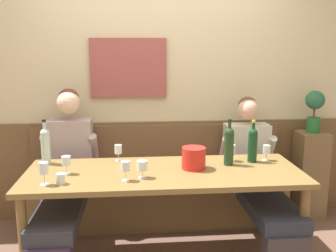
{
  "coord_description": "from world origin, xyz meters",
  "views": [
    {
      "loc": [
        -0.22,
        -2.65,
        1.69
      ],
      "look_at": [
        0.06,
        0.45,
        1.04
      ],
      "focal_mm": 40.92,
      "sensor_mm": 36.0,
      "label": 1
    }
  ],
  "objects": [
    {
      "name": "room_wall_back",
      "position": [
        -0.0,
        1.09,
        1.4
      ],
      "size": [
        6.8,
        0.12,
        2.8
      ],
      "color": "beige",
      "rests_on": "ground"
    },
    {
      "name": "wood_wainscot_panel",
      "position": [
        0.0,
        1.04,
        0.48
      ],
      "size": [
        6.8,
        0.03,
        0.97
      ],
      "primitive_type": "cube",
      "color": "brown",
      "rests_on": "ground"
    },
    {
      "name": "wall_bench",
      "position": [
        0.0,
        0.83,
        0.28
      ],
      "size": [
        2.43,
        0.42,
        0.94
      ],
      "color": "brown",
      "rests_on": "ground"
    },
    {
      "name": "dining_table",
      "position": [
        0.0,
        0.17,
        0.66
      ],
      "size": [
        2.13,
        0.79,
        0.75
      ],
      "color": "brown",
      "rests_on": "ground"
    },
    {
      "name": "person_right_seat",
      "position": [
        -0.81,
        0.49,
        0.65
      ],
      "size": [
        0.5,
        1.22,
        1.32
      ],
      "color": "#332440",
      "rests_on": "ground"
    },
    {
      "name": "person_center_right_seat",
      "position": [
        0.84,
        0.46,
        0.59
      ],
      "size": [
        0.52,
        1.22,
        1.23
      ],
      "color": "#373134",
      "rests_on": "ground"
    },
    {
      "name": "ice_bucket",
      "position": [
        0.24,
        0.2,
        0.83
      ],
      "size": [
        0.19,
        0.19,
        0.17
      ],
      "primitive_type": "cylinder",
      "color": "red",
      "rests_on": "dining_table"
    },
    {
      "name": "wine_bottle_amber_mid",
      "position": [
        0.75,
        0.34,
        0.9
      ],
      "size": [
        0.08,
        0.08,
        0.35
      ],
      "color": "#13391C",
      "rests_on": "dining_table"
    },
    {
      "name": "wine_bottle_clear_water",
      "position": [
        0.53,
        0.28,
        0.91
      ],
      "size": [
        0.08,
        0.08,
        0.38
      ],
      "color": "#1F381F",
      "rests_on": "dining_table"
    },
    {
      "name": "wine_bottle_green_tall",
      "position": [
        -0.95,
        0.44,
        0.91
      ],
      "size": [
        0.07,
        0.07,
        0.37
      ],
      "color": "#B2CDC5",
      "rests_on": "dining_table"
    },
    {
      "name": "wine_glass_center_rear",
      "position": [
        -0.36,
        0.47,
        0.84
      ],
      "size": [
        0.06,
        0.06,
        0.14
      ],
      "color": "silver",
      "rests_on": "dining_table"
    },
    {
      "name": "wine_glass_mid_right",
      "position": [
        -0.29,
        -0.03,
        0.85
      ],
      "size": [
        0.07,
        0.07,
        0.14
      ],
      "color": "silver",
      "rests_on": "dining_table"
    },
    {
      "name": "wine_glass_mid_left",
      "position": [
        -0.85,
        -0.07,
        0.86
      ],
      "size": [
        0.07,
        0.07,
        0.16
      ],
      "color": "silver",
      "rests_on": "dining_table"
    },
    {
      "name": "wine_glass_left_end",
      "position": [
        -0.74,
        0.16,
        0.85
      ],
      "size": [
        0.07,
        0.07,
        0.14
      ],
      "color": "silver",
      "rests_on": "dining_table"
    },
    {
      "name": "wine_glass_center_front",
      "position": [
        0.88,
        0.37,
        0.84
      ],
      "size": [
        0.07,
        0.07,
        0.13
      ],
      "color": "silver",
      "rests_on": "dining_table"
    },
    {
      "name": "wine_glass_right_end",
      "position": [
        -0.17,
        0.02,
        0.84
      ],
      "size": [
        0.08,
        0.08,
        0.13
      ],
      "color": "silver",
      "rests_on": "dining_table"
    },
    {
      "name": "wine_glass_near_bucket",
      "position": [
        0.58,
        0.38,
        0.84
      ],
      "size": [
        0.07,
        0.07,
        0.14
      ],
      "color": "silver",
      "rests_on": "dining_table"
    },
    {
      "name": "water_tumbler_right",
      "position": [
        -0.74,
        -0.06,
        0.79
      ],
      "size": [
        0.06,
        0.06,
        0.08
      ],
      "primitive_type": "cylinder",
      "color": "silver",
      "rests_on": "dining_table"
    },
    {
      "name": "corner_pedestal",
      "position": [
        1.52,
        0.86,
        0.43
      ],
      "size": [
        0.28,
        0.28,
        0.87
      ],
      "primitive_type": "cube",
      "color": "brown",
      "rests_on": "ground"
    },
    {
      "name": "potted_plant",
      "position": [
        1.52,
        0.86,
        1.12
      ],
      "size": [
        0.18,
        0.18,
        0.41
      ],
      "color": "#24642C",
      "rests_on": "corner_pedestal"
    }
  ]
}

